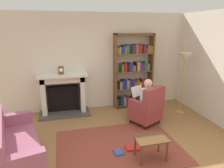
{
  "coord_description": "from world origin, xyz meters",
  "views": [
    {
      "loc": [
        -1.01,
        -3.15,
        2.3
      ],
      "look_at": [
        0.1,
        1.2,
        1.05
      ],
      "focal_mm": 32.78,
      "sensor_mm": 36.0,
      "label": 1
    }
  ],
  "objects_px": {
    "floor_lamp": "(185,62)",
    "sofa_floral": "(14,148)",
    "mantel_clock": "(61,70)",
    "seated_reader": "(144,99)",
    "fireplace": "(63,92)",
    "side_table": "(151,141)",
    "bookshelf": "(133,72)",
    "armchair_reading": "(148,108)"
  },
  "relations": [
    {
      "from": "armchair_reading",
      "to": "sofa_floral",
      "type": "distance_m",
      "value": 2.96
    },
    {
      "from": "fireplace",
      "to": "mantel_clock",
      "type": "height_order",
      "value": "mantel_clock"
    },
    {
      "from": "fireplace",
      "to": "bookshelf",
      "type": "xyz_separation_m",
      "value": [
        2.02,
        0.04,
        0.45
      ]
    },
    {
      "from": "armchair_reading",
      "to": "side_table",
      "type": "relative_size",
      "value": 1.73
    },
    {
      "from": "fireplace",
      "to": "floor_lamp",
      "type": "xyz_separation_m",
      "value": [
        3.13,
        -0.78,
        0.82
      ]
    },
    {
      "from": "armchair_reading",
      "to": "floor_lamp",
      "type": "distance_m",
      "value": 1.61
    },
    {
      "from": "armchair_reading",
      "to": "sofa_floral",
      "type": "height_order",
      "value": "armchair_reading"
    },
    {
      "from": "bookshelf",
      "to": "side_table",
      "type": "distance_m",
      "value": 2.7
    },
    {
      "from": "sofa_floral",
      "to": "mantel_clock",
      "type": "bearing_deg",
      "value": -36.91
    },
    {
      "from": "mantel_clock",
      "to": "side_table",
      "type": "xyz_separation_m",
      "value": [
        1.46,
        -2.41,
        -0.87
      ]
    },
    {
      "from": "bookshelf",
      "to": "side_table",
      "type": "bearing_deg",
      "value": -102.81
    },
    {
      "from": "seated_reader",
      "to": "sofa_floral",
      "type": "distance_m",
      "value": 2.96
    },
    {
      "from": "armchair_reading",
      "to": "floor_lamp",
      "type": "relative_size",
      "value": 0.58
    },
    {
      "from": "mantel_clock",
      "to": "armchair_reading",
      "type": "xyz_separation_m",
      "value": [
        1.96,
        -1.12,
        -0.8
      ]
    },
    {
      "from": "bookshelf",
      "to": "sofa_floral",
      "type": "relative_size",
      "value": 1.18
    },
    {
      "from": "mantel_clock",
      "to": "seated_reader",
      "type": "bearing_deg",
      "value": -28.11
    },
    {
      "from": "sofa_floral",
      "to": "side_table",
      "type": "distance_m",
      "value": 2.37
    },
    {
      "from": "sofa_floral",
      "to": "side_table",
      "type": "xyz_separation_m",
      "value": [
        2.33,
        -0.42,
        0.04
      ]
    },
    {
      "from": "mantel_clock",
      "to": "armchair_reading",
      "type": "distance_m",
      "value": 2.4
    },
    {
      "from": "sofa_floral",
      "to": "fireplace",
      "type": "bearing_deg",
      "value": -36.41
    },
    {
      "from": "armchair_reading",
      "to": "bookshelf",
      "type": "bearing_deg",
      "value": -121.29
    },
    {
      "from": "bookshelf",
      "to": "seated_reader",
      "type": "xyz_separation_m",
      "value": [
        -0.13,
        -1.15,
        -0.42
      ]
    },
    {
      "from": "sofa_floral",
      "to": "floor_lamp",
      "type": "distance_m",
      "value": 4.37
    },
    {
      "from": "fireplace",
      "to": "side_table",
      "type": "xyz_separation_m",
      "value": [
        1.44,
        -2.51,
        -0.23
      ]
    },
    {
      "from": "fireplace",
      "to": "side_table",
      "type": "bearing_deg",
      "value": -60.22
    },
    {
      "from": "bookshelf",
      "to": "armchair_reading",
      "type": "relative_size",
      "value": 2.21
    },
    {
      "from": "mantel_clock",
      "to": "sofa_floral",
      "type": "xyz_separation_m",
      "value": [
        -0.87,
        -1.99,
        -0.9
      ]
    },
    {
      "from": "armchair_reading",
      "to": "seated_reader",
      "type": "xyz_separation_m",
      "value": [
        -0.05,
        0.1,
        0.2
      ]
    },
    {
      "from": "bookshelf",
      "to": "armchair_reading",
      "type": "distance_m",
      "value": 1.4
    },
    {
      "from": "mantel_clock",
      "to": "floor_lamp",
      "type": "xyz_separation_m",
      "value": [
        3.15,
        -0.68,
        0.19
      ]
    },
    {
      "from": "seated_reader",
      "to": "floor_lamp",
      "type": "distance_m",
      "value": 1.51
    },
    {
      "from": "armchair_reading",
      "to": "side_table",
      "type": "bearing_deg",
      "value": 41.21
    },
    {
      "from": "sofa_floral",
      "to": "floor_lamp",
      "type": "bearing_deg",
      "value": -85.27
    },
    {
      "from": "seated_reader",
      "to": "bookshelf",
      "type": "bearing_deg",
      "value": -124.3
    },
    {
      "from": "mantel_clock",
      "to": "armchair_reading",
      "type": "bearing_deg",
      "value": -29.78
    },
    {
      "from": "fireplace",
      "to": "floor_lamp",
      "type": "distance_m",
      "value": 3.33
    },
    {
      "from": "bookshelf",
      "to": "mantel_clock",
      "type": "bearing_deg",
      "value": -176.21
    },
    {
      "from": "fireplace",
      "to": "mantel_clock",
      "type": "bearing_deg",
      "value": -102.23
    },
    {
      "from": "armchair_reading",
      "to": "floor_lamp",
      "type": "xyz_separation_m",
      "value": [
        1.19,
        0.44,
        0.99
      ]
    },
    {
      "from": "mantel_clock",
      "to": "fireplace",
      "type": "bearing_deg",
      "value": 77.77
    },
    {
      "from": "armchair_reading",
      "to": "sofa_floral",
      "type": "relative_size",
      "value": 0.53
    },
    {
      "from": "floor_lamp",
      "to": "sofa_floral",
      "type": "bearing_deg",
      "value": -161.98
    }
  ]
}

